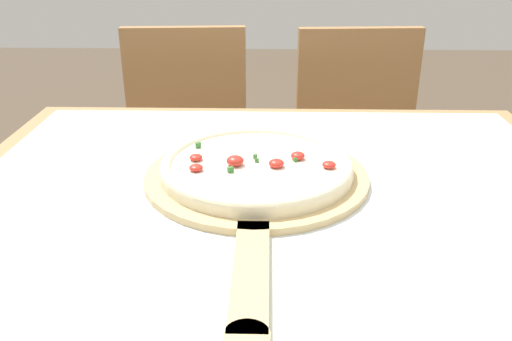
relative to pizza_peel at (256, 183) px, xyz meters
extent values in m
cube|color=#A87F51|center=(0.03, -0.08, -0.03)|extent=(1.11, 1.02, 0.03)
cylinder|color=#A87F51|center=(-0.46, 0.38, -0.42)|extent=(0.06, 0.06, 0.75)
cylinder|color=#A87F51|center=(0.53, 0.38, -0.42)|extent=(0.06, 0.06, 0.75)
cube|color=silver|center=(0.03, -0.08, -0.01)|extent=(1.03, 0.94, 0.00)
cylinder|color=tan|center=(0.00, 0.03, 0.00)|extent=(0.38, 0.38, 0.01)
cube|color=tan|center=(0.00, -0.26, 0.00)|extent=(0.04, 0.23, 0.01)
cylinder|color=tan|center=(0.00, -0.37, 0.00)|extent=(0.05, 0.05, 0.01)
cylinder|color=beige|center=(0.00, 0.03, 0.01)|extent=(0.32, 0.32, 0.02)
torus|color=beige|center=(0.00, 0.03, 0.02)|extent=(0.32, 0.32, 0.02)
cylinder|color=white|center=(0.00, 0.03, 0.02)|extent=(0.28, 0.28, 0.00)
ellipsoid|color=red|center=(0.03, 0.01, 0.03)|extent=(0.03, 0.03, 0.01)
ellipsoid|color=red|center=(-0.10, -0.01, 0.03)|extent=(0.02, 0.02, 0.01)
ellipsoid|color=red|center=(-0.04, 0.01, 0.03)|extent=(0.03, 0.03, 0.02)
ellipsoid|color=red|center=(-0.10, 0.03, 0.03)|extent=(0.02, 0.02, 0.01)
ellipsoid|color=red|center=(0.07, 0.04, 0.03)|extent=(0.02, 0.02, 0.01)
ellipsoid|color=red|center=(0.12, 0.01, 0.03)|extent=(0.02, 0.02, 0.01)
cube|color=#387533|center=(-0.11, 0.09, 0.03)|extent=(0.01, 0.01, 0.01)
cube|color=#387533|center=(0.07, 0.03, 0.03)|extent=(0.01, 0.01, 0.01)
cube|color=#387533|center=(0.00, 0.04, 0.03)|extent=(0.01, 0.01, 0.01)
cube|color=#387533|center=(-0.10, 0.03, 0.03)|extent=(0.01, 0.01, 0.01)
cube|color=#387533|center=(-0.04, -0.02, 0.03)|extent=(0.01, 0.01, 0.01)
cube|color=#387533|center=(0.00, 0.03, 0.03)|extent=(0.01, 0.01, 0.01)
cube|color=#A37547|center=(-0.23, 0.67, -0.34)|extent=(0.43, 0.43, 0.02)
cube|color=#A37547|center=(-0.24, 0.85, -0.11)|extent=(0.38, 0.06, 0.44)
cylinder|color=#A37547|center=(-0.38, 0.50, -0.57)|extent=(0.04, 0.04, 0.44)
cylinder|color=#A37547|center=(-0.06, 0.52, -0.57)|extent=(0.04, 0.04, 0.44)
cylinder|color=#A37547|center=(-0.40, 0.82, -0.57)|extent=(0.04, 0.04, 0.44)
cylinder|color=#A37547|center=(-0.08, 0.84, -0.57)|extent=(0.04, 0.04, 0.44)
cube|color=#A37547|center=(0.31, 0.67, -0.34)|extent=(0.43, 0.43, 0.02)
cube|color=#A37547|center=(0.30, 0.85, -0.11)|extent=(0.38, 0.06, 0.44)
cylinder|color=#A37547|center=(0.16, 0.50, -0.57)|extent=(0.04, 0.04, 0.44)
cylinder|color=#A37547|center=(0.48, 0.52, -0.57)|extent=(0.04, 0.04, 0.44)
cylinder|color=#A37547|center=(0.14, 0.82, -0.57)|extent=(0.04, 0.04, 0.44)
cylinder|color=#A37547|center=(0.46, 0.84, -0.57)|extent=(0.04, 0.04, 0.44)
camera|label=1|loc=(0.02, -0.81, 0.39)|focal=38.00mm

